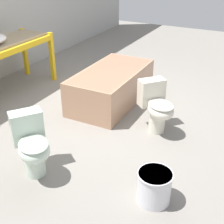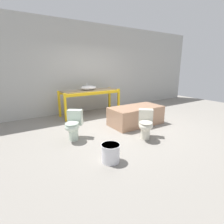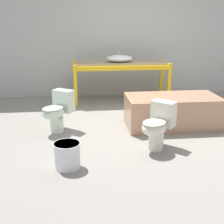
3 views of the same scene
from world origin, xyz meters
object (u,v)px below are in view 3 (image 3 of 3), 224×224
at_px(bathtub_main, 172,109).
at_px(bucket_white, 67,155).
at_px(toilet_near, 158,125).
at_px(sink_basin, 119,58).
at_px(toilet_far, 57,111).

relative_size(bathtub_main, bucket_white, 4.53).
bearing_deg(toilet_near, sink_basin, 135.89).
xyz_separation_m(bathtub_main, bucket_white, (-1.76, -1.38, -0.13)).
xyz_separation_m(sink_basin, toilet_near, (0.20, -2.66, -0.60)).
bearing_deg(toilet_near, bathtub_main, 103.61).
distance_m(sink_basin, bucket_white, 3.38).
bearing_deg(bathtub_main, bucket_white, -141.69).
bearing_deg(bucket_white, sink_basin, 71.03).
bearing_deg(bucket_white, toilet_far, 98.05).
bearing_deg(toilet_far, sink_basin, 91.92).
bearing_deg(sink_basin, toilet_near, -85.78).
height_order(toilet_far, bucket_white, toilet_far).
relative_size(sink_basin, toilet_near, 0.84).
height_order(bathtub_main, toilet_near, toilet_near).
xyz_separation_m(sink_basin, bathtub_main, (0.69, -1.73, -0.65)).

